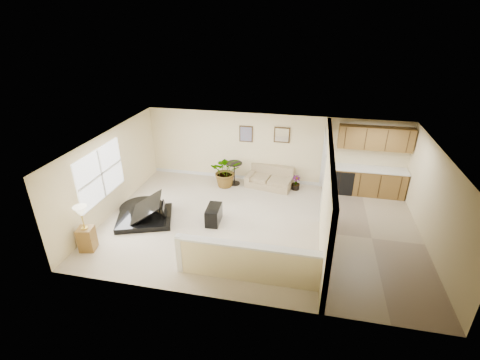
% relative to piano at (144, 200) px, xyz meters
% --- Properties ---
extents(floor, '(9.00, 9.00, 0.00)m').
position_rel_piano_xyz_m(floor, '(3.38, 0.27, -0.61)').
color(floor, '#B5A48D').
rests_on(floor, ground).
extents(back_wall, '(9.00, 0.04, 2.50)m').
position_rel_piano_xyz_m(back_wall, '(3.38, 3.27, 0.64)').
color(back_wall, beige).
rests_on(back_wall, floor).
extents(front_wall, '(9.00, 0.04, 2.50)m').
position_rel_piano_xyz_m(front_wall, '(3.38, -2.73, 0.64)').
color(front_wall, beige).
rests_on(front_wall, floor).
extents(left_wall, '(0.04, 6.00, 2.50)m').
position_rel_piano_xyz_m(left_wall, '(-1.12, 0.27, 0.64)').
color(left_wall, beige).
rests_on(left_wall, floor).
extents(right_wall, '(0.04, 6.00, 2.50)m').
position_rel_piano_xyz_m(right_wall, '(7.88, 0.27, 0.64)').
color(right_wall, beige).
rests_on(right_wall, floor).
extents(ceiling, '(9.00, 6.00, 0.04)m').
position_rel_piano_xyz_m(ceiling, '(3.38, 0.27, 1.89)').
color(ceiling, silver).
rests_on(ceiling, back_wall).
extents(kitchen_vinyl, '(2.70, 6.00, 0.01)m').
position_rel_piano_xyz_m(kitchen_vinyl, '(6.53, 0.27, -0.61)').
color(kitchen_vinyl, tan).
rests_on(kitchen_vinyl, floor).
extents(interior_partition, '(0.18, 5.99, 2.50)m').
position_rel_piano_xyz_m(interior_partition, '(5.18, 0.53, 0.60)').
color(interior_partition, beige).
rests_on(interior_partition, floor).
extents(pony_half_wall, '(3.42, 0.22, 1.00)m').
position_rel_piano_xyz_m(pony_half_wall, '(3.45, -2.03, -0.10)').
color(pony_half_wall, beige).
rests_on(pony_half_wall, floor).
extents(left_window, '(0.05, 2.15, 1.45)m').
position_rel_piano_xyz_m(left_window, '(-1.11, -0.23, 0.84)').
color(left_window, white).
rests_on(left_window, left_wall).
extents(wall_art_left, '(0.48, 0.04, 0.58)m').
position_rel_piano_xyz_m(wall_art_left, '(2.43, 3.25, 1.14)').
color(wall_art_left, '#3C2B16').
rests_on(wall_art_left, back_wall).
extents(wall_mirror, '(0.55, 0.04, 0.55)m').
position_rel_piano_xyz_m(wall_mirror, '(3.68, 3.25, 1.19)').
color(wall_mirror, '#3C2B16').
rests_on(wall_mirror, back_wall).
extents(kitchen_cabinets, '(2.36, 0.65, 2.33)m').
position_rel_piano_xyz_m(kitchen_cabinets, '(6.57, 3.01, 0.26)').
color(kitchen_cabinets, brown).
rests_on(kitchen_cabinets, floor).
extents(piano, '(2.16, 2.14, 1.47)m').
position_rel_piano_xyz_m(piano, '(0.00, 0.00, 0.00)').
color(piano, black).
rests_on(piano, floor).
extents(piano_bench, '(0.42, 0.77, 0.50)m').
position_rel_piano_xyz_m(piano_bench, '(2.07, 0.19, -0.37)').
color(piano_bench, black).
rests_on(piano_bench, floor).
extents(loveseat, '(1.74, 1.19, 0.90)m').
position_rel_piano_xyz_m(loveseat, '(3.35, 2.91, -0.27)').
color(loveseat, '#9B8562').
rests_on(loveseat, floor).
extents(accent_table, '(0.56, 0.56, 0.82)m').
position_rel_piano_xyz_m(accent_table, '(2.10, 2.79, -0.09)').
color(accent_table, black).
rests_on(accent_table, floor).
extents(palm_plant, '(1.24, 1.13, 1.16)m').
position_rel_piano_xyz_m(palm_plant, '(1.86, 2.57, -0.04)').
color(palm_plant, black).
rests_on(palm_plant, floor).
extents(small_plant, '(0.32, 0.32, 0.51)m').
position_rel_piano_xyz_m(small_plant, '(4.29, 2.80, -0.40)').
color(small_plant, black).
rests_on(small_plant, floor).
extents(lamp_stand, '(0.45, 0.45, 1.28)m').
position_rel_piano_xyz_m(lamp_stand, '(-0.77, -1.74, -0.07)').
color(lamp_stand, brown).
rests_on(lamp_stand, floor).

